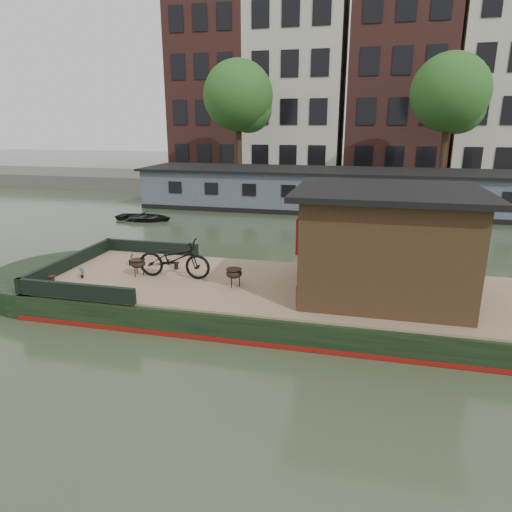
% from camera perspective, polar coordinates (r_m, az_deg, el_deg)
% --- Properties ---
extents(ground, '(120.00, 120.00, 0.00)m').
position_cam_1_polar(ground, '(11.29, 3.83, -6.82)').
color(ground, '#2C3823').
rests_on(ground, ground).
extents(houseboat_hull, '(14.01, 4.02, 0.60)m').
position_cam_1_polar(houseboat_hull, '(11.46, -2.74, -4.96)').
color(houseboat_hull, black).
rests_on(houseboat_hull, ground).
extents(houseboat_deck, '(11.80, 3.80, 0.05)m').
position_cam_1_polar(houseboat_deck, '(11.06, 3.89, -3.84)').
color(houseboat_deck, '#9D8061').
rests_on(houseboat_deck, houseboat_hull).
extents(bow_bulwark, '(3.00, 4.00, 0.35)m').
position_cam_1_polar(bow_bulwark, '(12.80, -19.06, -0.97)').
color(bow_bulwark, black).
rests_on(bow_bulwark, houseboat_deck).
extents(cabin, '(4.00, 3.50, 2.42)m').
position_cam_1_polar(cabin, '(10.57, 15.79, 1.73)').
color(cabin, black).
rests_on(cabin, houseboat_deck).
extents(bicycle, '(1.90, 0.72, 0.99)m').
position_cam_1_polar(bicycle, '(11.65, -10.20, -0.34)').
color(bicycle, black).
rests_on(bicycle, houseboat_deck).
extents(potted_plant_b, '(0.20, 0.22, 0.34)m').
position_cam_1_polar(potted_plant_b, '(13.02, -15.36, -0.39)').
color(potted_plant_b, brown).
rests_on(potted_plant_b, houseboat_deck).
extents(potted_plant_d, '(0.39, 0.39, 0.52)m').
position_cam_1_polar(potted_plant_d, '(12.54, 6.14, -0.08)').
color(potted_plant_d, '#965C28').
rests_on(potted_plant_d, houseboat_deck).
extents(potted_plant_e, '(0.15, 0.18, 0.28)m').
position_cam_1_polar(potted_plant_e, '(12.31, -20.96, -1.99)').
color(potted_plant_e, brown).
rests_on(potted_plant_e, houseboat_deck).
extents(brazier_front, '(0.48, 0.48, 0.44)m').
position_cam_1_polar(brazier_front, '(10.94, -2.76, -2.70)').
color(brazier_front, black).
rests_on(brazier_front, houseboat_deck).
extents(brazier_rear, '(0.46, 0.46, 0.43)m').
position_cam_1_polar(brazier_rear, '(12.08, -14.51, -1.39)').
color(brazier_rear, black).
rests_on(brazier_rear, houseboat_deck).
extents(bollard_port, '(0.17, 0.17, 0.19)m').
position_cam_1_polar(bollard_port, '(12.42, -9.94, -1.19)').
color(bollard_port, black).
rests_on(bollard_port, houseboat_deck).
extents(bollard_stbd, '(0.18, 0.18, 0.20)m').
position_cam_1_polar(bollard_stbd, '(12.19, -24.13, -2.72)').
color(bollard_stbd, black).
rests_on(bollard_stbd, houseboat_deck).
extents(dinghy, '(2.71, 1.95, 0.56)m').
position_cam_1_polar(dinghy, '(22.26, -13.80, 5.08)').
color(dinghy, black).
rests_on(dinghy, ground).
extents(far_houseboat, '(20.40, 4.40, 2.11)m').
position_cam_1_polar(far_houseboat, '(24.55, 9.52, 7.97)').
color(far_houseboat, '#4F596A').
rests_on(far_houseboat, ground).
extents(quay, '(60.00, 6.00, 0.90)m').
position_cam_1_polar(quay, '(31.05, 10.40, 8.67)').
color(quay, '#47443F').
rests_on(quay, ground).
extents(townhouse_row, '(27.25, 8.00, 16.50)m').
position_cam_1_polar(townhouse_row, '(37.94, 11.96, 21.21)').
color(townhouse_row, '#582D27').
rests_on(townhouse_row, ground).
extents(tree_left, '(4.40, 4.40, 7.40)m').
position_cam_1_polar(tree_left, '(30.44, -1.94, 19.04)').
color(tree_left, '#332316').
rests_on(tree_left, quay).
extents(tree_right, '(4.40, 4.40, 7.40)m').
position_cam_1_polar(tree_right, '(29.69, 23.31, 17.87)').
color(tree_right, '#332316').
rests_on(tree_right, quay).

